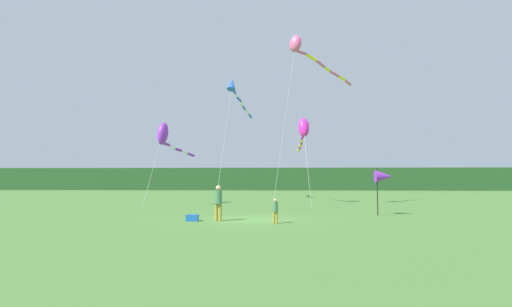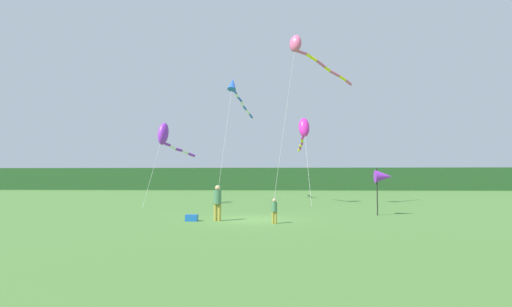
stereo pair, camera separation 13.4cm
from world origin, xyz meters
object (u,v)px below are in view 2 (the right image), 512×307
(kite_rainbow, at_px, (304,51))
(cooler_box, at_px, (192,218))
(kite_purple, at_px, (165,136))
(kite_magenta, at_px, (304,130))
(kite_blue, at_px, (235,90))
(banner_flag_pole, at_px, (383,177))
(person_child, at_px, (274,210))
(person_adult, at_px, (217,201))

(kite_rainbow, bearing_deg, cooler_box, -122.28)
(kite_purple, relative_size, kite_magenta, 0.91)
(kite_blue, xyz_separation_m, kite_purple, (-4.39, -7.18, -4.89))
(kite_purple, height_order, kite_rainbow, kite_rainbow)
(cooler_box, height_order, kite_rainbow, kite_rainbow)
(kite_blue, xyz_separation_m, kite_magenta, (5.87, -4.74, -4.20))
(kite_purple, bearing_deg, kite_blue, 58.55)
(banner_flag_pole, height_order, kite_magenta, kite_magenta)
(cooler_box, distance_m, kite_rainbow, 15.44)
(cooler_box, distance_m, kite_blue, 20.03)
(cooler_box, xyz_separation_m, kite_magenta, (6.05, 12.73, 5.60))
(person_child, xyz_separation_m, kite_rainbow, (2.03, 10.16, 10.34))
(cooler_box, height_order, kite_magenta, kite_magenta)
(cooler_box, bearing_deg, person_child, -12.29)
(person_adult, relative_size, kite_blue, 0.15)
(person_child, xyz_separation_m, kite_purple, (-8.07, 11.12, 4.45))
(cooler_box, distance_m, banner_flag_pole, 10.44)
(person_child, xyz_separation_m, cooler_box, (-3.86, 0.84, -0.47))
(kite_purple, bearing_deg, kite_rainbow, -5.45)
(kite_purple, xyz_separation_m, kite_rainbow, (10.09, -0.96, 5.90))
(kite_blue, relative_size, kite_purple, 1.79)
(kite_purple, bearing_deg, kite_magenta, 13.39)
(cooler_box, xyz_separation_m, kite_blue, (0.19, 17.47, 9.80))
(person_child, height_order, kite_magenta, kite_magenta)
(kite_magenta, bearing_deg, person_adult, -111.08)
(person_child, bearing_deg, kite_blue, 101.34)
(cooler_box, xyz_separation_m, kite_purple, (-4.20, 10.28, 4.91))
(banner_flag_pole, relative_size, kite_magenta, 0.38)
(person_child, distance_m, kite_magenta, 14.67)
(banner_flag_pole, relative_size, kite_purple, 0.41)
(kite_purple, xyz_separation_m, kite_magenta, (10.26, 2.44, 0.69))
(person_adult, height_order, banner_flag_pole, banner_flag_pole)
(banner_flag_pole, bearing_deg, kite_rainbow, 122.50)
(person_child, bearing_deg, person_adult, 160.31)
(cooler_box, bearing_deg, kite_rainbow, 57.72)
(kite_magenta, xyz_separation_m, kite_rainbow, (-0.17, -3.41, 5.21))
(cooler_box, bearing_deg, kite_purple, 112.24)
(person_adult, height_order, person_child, person_adult)
(person_adult, bearing_deg, kite_rainbow, 62.98)
(person_child, xyz_separation_m, banner_flag_pole, (5.84, 4.18, 1.45))
(person_adult, height_order, kite_magenta, kite_magenta)
(person_adult, relative_size, kite_rainbow, 0.14)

